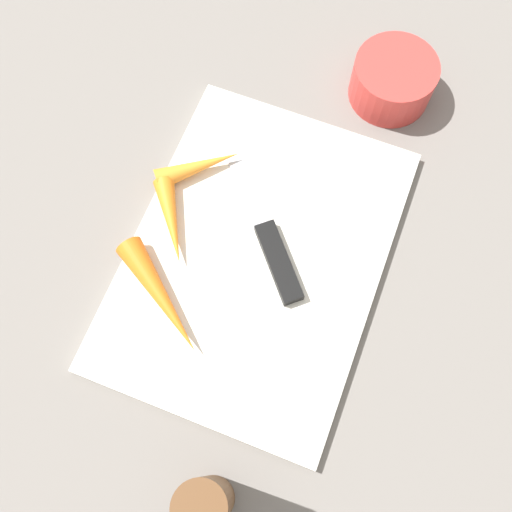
# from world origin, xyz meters

# --- Properties ---
(ground_plane) EXTENTS (1.40, 1.40, 0.00)m
(ground_plane) POSITION_xyz_m (0.00, 0.00, 0.00)
(ground_plane) COLOR slate
(cutting_board) EXTENTS (0.36, 0.26, 0.01)m
(cutting_board) POSITION_xyz_m (0.00, 0.00, 0.01)
(cutting_board) COLOR silver
(cutting_board) RESTS_ON ground_plane
(knife) EXTENTS (0.16, 0.15, 0.01)m
(knife) POSITION_xyz_m (0.01, -0.02, 0.02)
(knife) COLOR #B7B7BC
(knife) RESTS_ON cutting_board
(carrot_medium) EXTENTS (0.09, 0.07, 0.02)m
(carrot_medium) POSITION_xyz_m (-0.00, 0.10, 0.02)
(carrot_medium) COLOR orange
(carrot_medium) RESTS_ON cutting_board
(carrot_longest) EXTENTS (0.10, 0.13, 0.03)m
(carrot_longest) POSITION_xyz_m (-0.08, 0.07, 0.03)
(carrot_longest) COLOR orange
(carrot_longest) RESTS_ON cutting_board
(carrot_shortest) EXTENTS (0.08, 0.09, 0.02)m
(carrot_shortest) POSITION_xyz_m (0.07, 0.10, 0.02)
(carrot_shortest) COLOR orange
(carrot_shortest) RESTS_ON cutting_board
(small_bowl) EXTENTS (0.10, 0.10, 0.05)m
(small_bowl) POSITION_xyz_m (0.25, -0.07, 0.03)
(small_bowl) COLOR red
(small_bowl) RESTS_ON ground_plane
(pepper_grinder) EXTENTS (0.04, 0.04, 0.15)m
(pepper_grinder) POSITION_xyz_m (-0.24, -0.05, 0.07)
(pepper_grinder) COLOR brown
(pepper_grinder) RESTS_ON ground_plane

